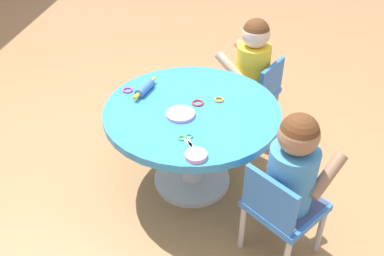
{
  "coord_description": "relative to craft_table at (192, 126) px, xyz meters",
  "views": [
    {
      "loc": [
        -1.78,
        -0.22,
        1.68
      ],
      "look_at": [
        0.0,
        0.0,
        0.38
      ],
      "focal_mm": 38.79,
      "sensor_mm": 36.0,
      "label": 1
    }
  ],
  "objects": [
    {
      "name": "playdough_blob_0",
      "position": [
        -0.39,
        -0.07,
        0.13
      ],
      "size": [
        0.1,
        0.1,
        0.02
      ],
      "primitive_type": "cylinder",
      "color": "pink",
      "rests_on": "craft_table"
    },
    {
      "name": "craft_scissors",
      "position": [
        -0.28,
        -0.01,
        0.12
      ],
      "size": [
        0.14,
        0.11,
        0.01
      ],
      "color": "silver",
      "rests_on": "craft_table"
    },
    {
      "name": "cookie_cutter_0",
      "position": [
        0.05,
        -0.02,
        0.12
      ],
      "size": [
        0.06,
        0.06,
        0.01
      ],
      "primitive_type": "torus",
      "color": "red",
      "rests_on": "craft_table"
    },
    {
      "name": "child_chair_right",
      "position": [
        0.54,
        -0.34,
        -0.09
      ],
      "size": [
        0.41,
        0.41,
        0.54
      ],
      "color": "#B7B7BC",
      "rests_on": "ground"
    },
    {
      "name": "playdough_blob_1",
      "position": [
        -0.08,
        0.05,
        0.13
      ],
      "size": [
        0.15,
        0.15,
        0.02
      ],
      "primitive_type": "cylinder",
      "color": "#CC99E5",
      "rests_on": "craft_table"
    },
    {
      "name": "cookie_cutter_1",
      "position": [
        0.09,
        -0.13,
        0.12
      ],
      "size": [
        0.05,
        0.05,
        0.01
      ],
      "primitive_type": "torus",
      "color": "orange",
      "rests_on": "craft_table"
    },
    {
      "name": "child_chair_left",
      "position": [
        -0.45,
        -0.46,
        -0.09
      ],
      "size": [
        0.42,
        0.42,
        0.54
      ],
      "color": "#B7B7BC",
      "rests_on": "ground"
    },
    {
      "name": "seated_child_left",
      "position": [
        -0.42,
        -0.48,
        0.14
      ],
      "size": [
        0.44,
        0.43,
        0.51
      ],
      "color": "#3F4772",
      "rests_on": "ground"
    },
    {
      "name": "craft_table",
      "position": [
        0.0,
        0.0,
        0.0
      ],
      "size": [
        0.92,
        0.92,
        0.51
      ],
      "color": "silver",
      "rests_on": "ground"
    },
    {
      "name": "rolling_pin",
      "position": [
        0.13,
        0.27,
        0.14
      ],
      "size": [
        0.23,
        0.09,
        0.05
      ],
      "color": "#3F72CC",
      "rests_on": "craft_table"
    },
    {
      "name": "ground_plane",
      "position": [
        0.0,
        0.0,
        -0.39
      ],
      "size": [
        10.0,
        10.0,
        0.0
      ],
      "primitive_type": "plane",
      "color": "#9E7247"
    },
    {
      "name": "cookie_cutter_2",
      "position": [
        0.13,
        0.37,
        0.12
      ],
      "size": [
        0.06,
        0.06,
        0.01
      ],
      "primitive_type": "torus",
      "color": "#D83FA5",
      "rests_on": "craft_table"
    },
    {
      "name": "seated_child_right",
      "position": [
        0.56,
        -0.31,
        0.14
      ],
      "size": [
        0.4,
        0.43,
        0.51
      ],
      "color": "#3F4772",
      "rests_on": "ground"
    }
  ]
}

